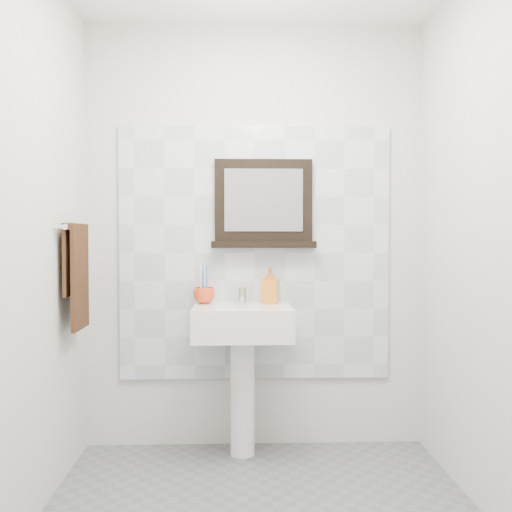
% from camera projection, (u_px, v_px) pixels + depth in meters
% --- Properties ---
extents(back_wall, '(2.00, 0.01, 2.50)m').
position_uv_depth(back_wall, '(255.00, 236.00, 3.57)').
color(back_wall, silver).
rests_on(back_wall, ground).
extents(front_wall, '(2.00, 0.01, 2.50)m').
position_uv_depth(front_wall, '(286.00, 236.00, 1.37)').
color(front_wall, silver).
rests_on(front_wall, ground).
extents(left_wall, '(0.01, 2.20, 2.50)m').
position_uv_depth(left_wall, '(18.00, 236.00, 2.43)').
color(left_wall, silver).
rests_on(left_wall, ground).
extents(right_wall, '(0.01, 2.20, 2.50)m').
position_uv_depth(right_wall, '(502.00, 236.00, 2.50)').
color(right_wall, silver).
rests_on(right_wall, ground).
extents(splashback, '(1.60, 0.02, 1.50)m').
position_uv_depth(splashback, '(255.00, 253.00, 3.56)').
color(splashback, silver).
rests_on(splashback, back_wall).
extents(pedestal_sink, '(0.55, 0.44, 0.96)m').
position_uv_depth(pedestal_sink, '(243.00, 338.00, 3.36)').
color(pedestal_sink, white).
rests_on(pedestal_sink, ground).
extents(toothbrush_cup, '(0.12, 0.12, 0.10)m').
position_uv_depth(toothbrush_cup, '(204.00, 295.00, 3.45)').
color(toothbrush_cup, red).
rests_on(toothbrush_cup, pedestal_sink).
extents(toothbrushes, '(0.05, 0.04, 0.21)m').
position_uv_depth(toothbrushes, '(204.00, 282.00, 3.45)').
color(toothbrushes, white).
rests_on(toothbrushes, toothbrush_cup).
extents(soap_dispenser, '(0.12, 0.12, 0.21)m').
position_uv_depth(soap_dispenser, '(270.00, 285.00, 3.48)').
color(soap_dispenser, '#D95119').
rests_on(soap_dispenser, pedestal_sink).
extents(framed_mirror, '(0.61, 0.11, 0.52)m').
position_uv_depth(framed_mirror, '(263.00, 206.00, 3.52)').
color(framed_mirror, black).
rests_on(framed_mirror, back_wall).
extents(towel_bar, '(0.07, 0.40, 0.03)m').
position_uv_depth(towel_bar, '(75.00, 227.00, 3.10)').
color(towel_bar, silver).
rests_on(towel_bar, left_wall).
extents(hand_towel, '(0.06, 0.30, 0.55)m').
position_uv_depth(hand_towel, '(77.00, 268.00, 3.11)').
color(hand_towel, '#321C0E').
rests_on(hand_towel, towel_bar).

